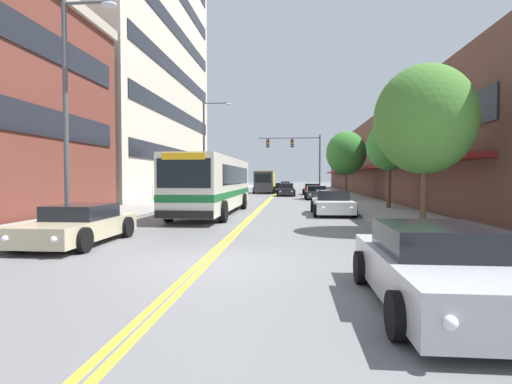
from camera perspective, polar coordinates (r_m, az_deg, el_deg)
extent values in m
plane|color=slate|center=(46.39, 2.63, -0.40)|extent=(240.00, 240.00, 0.00)
cube|color=gray|center=(47.32, -6.47, -0.27)|extent=(3.99, 106.00, 0.15)
cube|color=gray|center=(46.66, 11.87, -0.34)|extent=(3.99, 106.00, 0.15)
cube|color=yellow|center=(46.40, 2.51, -0.40)|extent=(0.14, 106.00, 0.01)
cube|color=yellow|center=(46.39, 2.76, -0.40)|extent=(0.14, 106.00, 0.01)
cube|color=black|center=(21.61, -28.27, 8.92)|extent=(0.08, 13.98, 1.40)
cube|color=black|center=(22.39, -28.45, 18.50)|extent=(0.08, 13.98, 1.40)
cube|color=beige|center=(46.36, -18.58, 18.07)|extent=(12.00, 27.96, 29.73)
cube|color=black|center=(42.55, -10.92, 5.06)|extent=(0.08, 25.72, 1.40)
cube|color=black|center=(42.98, -10.96, 10.72)|extent=(0.08, 25.72, 1.40)
cube|color=black|center=(43.82, -11.00, 16.22)|extent=(0.08, 25.72, 1.40)
cube|color=black|center=(45.04, -11.04, 21.47)|extent=(0.08, 25.72, 1.40)
cube|color=brown|center=(47.78, 19.39, 4.30)|extent=(8.00, 68.00, 7.91)
cube|color=maroon|center=(46.85, 13.96, 3.11)|extent=(1.10, 61.20, 0.24)
cube|color=black|center=(47.01, 14.60, 5.55)|extent=(0.08, 61.20, 1.40)
cube|color=silver|center=(22.37, -6.03, 1.27)|extent=(2.47, 12.40, 2.73)
cube|color=#196B33|center=(22.39, -6.03, -0.12)|extent=(2.49, 12.42, 0.32)
cube|color=black|center=(22.98, -5.74, 2.39)|extent=(2.50, 9.67, 0.98)
cube|color=black|center=(16.32, -10.31, 2.66)|extent=(2.22, 0.04, 1.20)
cube|color=yellow|center=(16.33, -10.34, 5.06)|extent=(1.78, 0.06, 0.28)
cube|color=black|center=(16.37, -10.29, -3.21)|extent=(2.42, 0.08, 0.32)
cylinder|color=black|center=(18.66, -12.37, -2.66)|extent=(0.30, 1.00, 1.00)
cylinder|color=black|center=(18.06, -4.70, -2.78)|extent=(0.30, 1.00, 1.00)
cylinder|color=black|center=(26.01, -7.29, -1.29)|extent=(0.30, 1.00, 1.00)
cylinder|color=black|center=(25.59, -1.75, -1.33)|extent=(0.30, 1.00, 1.00)
cube|color=#19234C|center=(34.39, -5.55, -0.53)|extent=(1.94, 4.17, 0.56)
cube|color=black|center=(34.54, -5.50, 0.36)|extent=(1.67, 1.83, 0.50)
cylinder|color=black|center=(33.34, -7.65, -0.86)|extent=(0.22, 0.63, 0.63)
cylinder|color=black|center=(32.95, -4.27, -0.88)|extent=(0.22, 0.63, 0.63)
cylinder|color=black|center=(35.86, -6.73, -0.65)|extent=(0.22, 0.63, 0.63)
cylinder|color=black|center=(35.50, -3.58, -0.67)|extent=(0.22, 0.63, 0.63)
sphere|color=silver|center=(32.47, -7.43, -0.65)|extent=(0.16, 0.16, 0.16)
sphere|color=silver|center=(32.20, -5.06, -0.66)|extent=(0.16, 0.16, 0.16)
cube|color=red|center=(36.58, -6.02, -0.33)|extent=(0.18, 0.04, 0.10)
cube|color=red|center=(36.33, -3.85, -0.34)|extent=(0.18, 0.04, 0.10)
cube|color=beige|center=(43.49, -3.31, 0.05)|extent=(1.94, 4.01, 0.60)
cube|color=black|center=(43.63, -3.28, 0.76)|extent=(1.67, 1.77, 0.47)
cylinder|color=black|center=(42.43, -4.89, -0.23)|extent=(0.22, 0.61, 0.61)
cylinder|color=black|center=(42.12, -2.23, -0.24)|extent=(0.22, 0.61, 0.61)
cylinder|color=black|center=(44.88, -4.33, -0.10)|extent=(0.22, 0.61, 0.61)
cylinder|color=black|center=(44.59, -1.81, -0.11)|extent=(0.22, 0.61, 0.61)
sphere|color=silver|center=(41.59, -4.65, -0.01)|extent=(0.16, 0.16, 0.16)
sphere|color=silver|center=(41.38, -2.80, -0.01)|extent=(0.16, 0.16, 0.16)
cube|color=red|center=(45.58, -3.81, 0.18)|extent=(0.18, 0.04, 0.10)
cube|color=red|center=(45.39, -2.06, 0.18)|extent=(0.18, 0.04, 0.10)
cube|color=#BCAD89|center=(13.43, -24.02, -4.77)|extent=(1.83, 4.58, 0.56)
cube|color=black|center=(13.54, -23.67, -2.58)|extent=(1.58, 2.01, 0.44)
cylinder|color=black|center=(12.77, -30.85, -5.80)|extent=(0.22, 0.70, 0.70)
cylinder|color=black|center=(11.77, -23.39, -6.32)|extent=(0.22, 0.70, 0.70)
cylinder|color=black|center=(15.13, -24.49, -4.49)|extent=(0.22, 0.70, 0.70)
cylinder|color=black|center=(14.30, -17.92, -4.78)|extent=(0.22, 0.70, 0.70)
sphere|color=silver|center=(11.86, -32.23, -5.67)|extent=(0.16, 0.16, 0.16)
sphere|color=silver|center=(11.14, -26.95, -6.07)|extent=(0.16, 0.16, 0.16)
cube|color=red|center=(15.75, -22.03, -3.65)|extent=(0.18, 0.04, 0.10)
cube|color=red|center=(15.19, -17.59, -3.80)|extent=(0.18, 0.04, 0.10)
cube|color=#B7B7BC|center=(6.99, 24.70, -10.80)|extent=(1.90, 4.33, 0.66)
cube|color=black|center=(7.05, 24.30, -6.10)|extent=(1.63, 1.91, 0.45)
cylinder|color=black|center=(5.52, 19.62, -16.28)|extent=(0.22, 0.62, 0.62)
cylinder|color=black|center=(8.06, 14.79, -10.35)|extent=(0.22, 0.62, 0.62)
cylinder|color=black|center=(8.59, 27.84, -9.75)|extent=(0.22, 0.62, 0.62)
sphere|color=silver|center=(4.78, 26.01, -16.48)|extent=(0.16, 0.16, 0.16)
cube|color=red|center=(8.87, 15.75, -7.73)|extent=(0.18, 0.04, 0.10)
cube|color=red|center=(9.22, 24.19, -7.47)|extent=(0.18, 0.04, 0.10)
cube|color=#38383D|center=(37.43, 8.62, -0.29)|extent=(1.91, 4.29, 0.59)
cube|color=black|center=(37.58, 8.61, 0.53)|extent=(1.64, 1.89, 0.47)
cylinder|color=black|center=(36.06, 7.20, -0.61)|extent=(0.22, 0.66, 0.66)
cylinder|color=black|center=(36.18, 10.29, -0.62)|extent=(0.22, 0.66, 0.66)
cylinder|color=black|center=(38.72, 7.06, -0.42)|extent=(0.22, 0.66, 0.66)
cylinder|color=black|center=(38.83, 9.95, -0.43)|extent=(0.22, 0.66, 0.66)
sphere|color=silver|center=(35.23, 7.75, -0.39)|extent=(0.16, 0.16, 0.16)
sphere|color=silver|center=(35.32, 9.92, -0.40)|extent=(0.16, 0.16, 0.16)
cube|color=red|center=(39.55, 7.44, -0.12)|extent=(0.18, 0.04, 0.10)
cube|color=red|center=(39.62, 9.43, -0.12)|extent=(0.18, 0.04, 0.10)
cube|color=white|center=(22.20, 10.84, -1.91)|extent=(1.94, 4.71, 0.62)
cube|color=black|center=(22.36, 10.80, -0.43)|extent=(1.67, 2.07, 0.52)
cylinder|color=black|center=(20.69, 8.50, -2.63)|extent=(0.22, 0.67, 0.67)
cylinder|color=black|center=(20.90, 13.93, -2.62)|extent=(0.22, 0.67, 0.67)
cylinder|color=black|center=(23.59, 8.09, -2.04)|extent=(0.22, 0.67, 0.67)
cylinder|color=black|center=(23.77, 12.87, -2.04)|extent=(0.22, 0.67, 0.67)
sphere|color=silver|center=(19.78, 9.56, -2.30)|extent=(0.16, 0.16, 0.16)
sphere|color=silver|center=(19.93, 13.45, -2.30)|extent=(0.16, 0.16, 0.16)
cube|color=red|center=(24.50, 8.67, -1.45)|extent=(0.18, 0.04, 0.10)
cube|color=red|center=(24.62, 11.92, -1.45)|extent=(0.18, 0.04, 0.10)
cube|color=maroon|center=(47.48, 8.02, 0.21)|extent=(1.92, 4.62, 0.60)
cube|color=black|center=(47.65, 8.01, 0.88)|extent=(1.66, 2.03, 0.51)
cylinder|color=black|center=(46.02, 6.88, -0.05)|extent=(0.22, 0.62, 0.62)
cylinder|color=black|center=(46.12, 9.32, -0.06)|extent=(0.22, 0.62, 0.62)
cylinder|color=black|center=(48.88, 6.78, 0.08)|extent=(0.22, 0.62, 0.62)
cylinder|color=black|center=(48.97, 9.08, 0.07)|extent=(0.22, 0.62, 0.62)
sphere|color=silver|center=(45.13, 7.30, 0.15)|extent=(0.16, 0.16, 0.16)
sphere|color=silver|center=(45.20, 9.01, 0.14)|extent=(0.16, 0.16, 0.16)
cube|color=red|center=(49.77, 7.09, 0.33)|extent=(0.18, 0.04, 0.10)
cube|color=red|center=(49.83, 8.68, 0.33)|extent=(0.18, 0.04, 0.10)
cube|color=#232328|center=(43.65, 4.35, 0.13)|extent=(1.71, 4.37, 0.68)
cube|color=black|center=(43.81, 4.36, 0.92)|extent=(1.47, 1.92, 0.52)
cylinder|color=black|center=(42.33, 3.14, -0.18)|extent=(0.22, 0.69, 0.69)
cylinder|color=black|center=(42.30, 5.51, -0.18)|extent=(0.22, 0.69, 0.69)
cylinder|color=black|center=(45.03, 3.26, -0.04)|extent=(0.22, 0.69, 0.69)
cylinder|color=black|center=(45.01, 5.50, -0.05)|extent=(0.22, 0.69, 0.69)
sphere|color=silver|center=(41.46, 3.48, 0.08)|extent=(0.16, 0.16, 0.16)
sphere|color=silver|center=(41.44, 5.13, 0.07)|extent=(0.16, 0.16, 0.16)
cube|color=red|center=(45.85, 3.63, 0.27)|extent=(0.18, 0.04, 0.10)
cube|color=red|center=(45.84, 5.16, 0.27)|extent=(0.18, 0.04, 0.10)
cube|color=black|center=(51.01, 3.77, 0.42)|extent=(1.93, 4.09, 0.72)
cube|color=black|center=(51.16, 3.77, 1.07)|extent=(1.66, 1.80, 0.42)
cylinder|color=black|center=(49.79, 2.59, 0.13)|extent=(0.22, 0.62, 0.62)
cylinder|color=black|center=(49.74, 4.87, 0.12)|extent=(0.22, 0.62, 0.62)
cylinder|color=black|center=(52.32, 2.72, 0.22)|extent=(0.22, 0.62, 0.62)
cylinder|color=black|center=(52.27, 4.88, 0.22)|extent=(0.22, 0.62, 0.62)
sphere|color=silver|center=(48.97, 2.92, 0.40)|extent=(0.16, 0.16, 0.16)
sphere|color=silver|center=(48.94, 4.50, 0.39)|extent=(0.16, 0.16, 0.16)
cube|color=red|center=(53.09, 3.07, 0.53)|extent=(0.18, 0.04, 0.10)
cube|color=red|center=(53.05, 4.57, 0.53)|extent=(0.18, 0.04, 0.10)
cube|color=#475675|center=(67.51, 4.21, 0.81)|extent=(1.74, 4.33, 0.65)
cube|color=black|center=(67.67, 4.22, 1.30)|extent=(1.50, 1.90, 0.50)
cylinder|color=black|center=(66.19, 3.42, 0.62)|extent=(0.22, 0.62, 0.62)
cylinder|color=black|center=(66.16, 4.96, 0.62)|extent=(0.22, 0.62, 0.62)
cylinder|color=black|center=(68.87, 3.49, 0.68)|extent=(0.22, 0.62, 0.62)
cylinder|color=black|center=(68.84, 4.97, 0.68)|extent=(0.22, 0.62, 0.62)
sphere|color=silver|center=(65.34, 3.65, 0.79)|extent=(0.16, 0.16, 0.16)
sphere|color=silver|center=(65.32, 4.71, 0.79)|extent=(0.16, 0.16, 0.16)
cube|color=red|center=(69.69, 3.73, 0.88)|extent=(0.18, 0.04, 0.10)
cube|color=red|center=(69.67, 4.76, 0.87)|extent=(0.18, 0.04, 0.10)
cube|color=#38383D|center=(48.82, 1.07, 1.48)|extent=(2.24, 2.04, 2.48)
cube|color=black|center=(47.78, 0.98, 2.00)|extent=(1.91, 0.04, 1.09)
cube|color=yellow|center=(52.21, 1.34, 1.59)|extent=(2.29, 4.75, 2.60)
cylinder|color=black|center=(48.94, -0.27, 0.23)|extent=(0.28, 0.84, 0.84)
cylinder|color=black|center=(48.78, 2.42, 0.22)|extent=(0.28, 0.84, 0.84)
cylinder|color=black|center=(53.74, 0.22, 0.39)|extent=(0.28, 0.84, 0.84)
cylinder|color=black|center=(53.59, 2.67, 0.39)|extent=(0.28, 0.84, 0.84)
cylinder|color=#47474C|center=(46.26, 9.09, 3.84)|extent=(0.18, 0.18, 6.90)
cylinder|color=#47474C|center=(46.36, 4.75, 7.70)|extent=(7.01, 0.11, 0.11)
cube|color=black|center=(46.30, 5.19, 6.96)|extent=(0.34, 0.26, 0.92)
sphere|color=red|center=(46.17, 5.19, 7.32)|extent=(0.18, 0.18, 0.18)
sphere|color=yellow|center=(46.14, 5.19, 6.97)|extent=(0.18, 0.18, 0.18)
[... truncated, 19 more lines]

